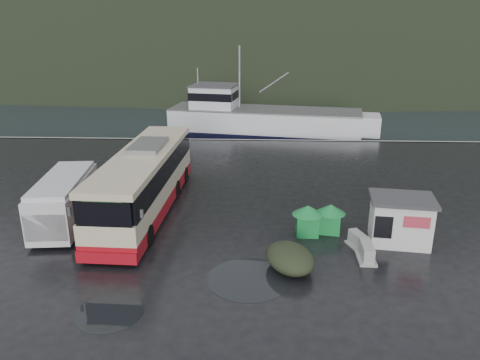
{
  "coord_description": "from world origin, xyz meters",
  "views": [
    {
      "loc": [
        2.13,
        -22.13,
        10.77
      ],
      "look_at": [
        1.08,
        3.83,
        1.7
      ],
      "focal_mm": 35.0,
      "sensor_mm": 36.0,
      "label": 1
    }
  ],
  "objects_px": {
    "waste_bin_right": "(307,234)",
    "fishing_trawler": "(264,125)",
    "coach_bus": "(147,210)",
    "dome_tent": "(290,269)",
    "jersey_barrier_a": "(366,259)",
    "jersey_barrier_b": "(358,247)",
    "white_van": "(68,224)",
    "ticket_kiosk": "(398,242)",
    "waste_bin_left": "(329,232)"
  },
  "relations": [
    {
      "from": "waste_bin_left",
      "to": "jersey_barrier_a",
      "type": "xyz_separation_m",
      "value": [
        1.29,
        -2.92,
        0.0
      ]
    },
    {
      "from": "coach_bus",
      "to": "jersey_barrier_b",
      "type": "bearing_deg",
      "value": -17.99
    },
    {
      "from": "white_van",
      "to": "waste_bin_right",
      "type": "bearing_deg",
      "value": -9.06
    },
    {
      "from": "jersey_barrier_a",
      "to": "waste_bin_right",
      "type": "bearing_deg",
      "value": 134.56
    },
    {
      "from": "white_van",
      "to": "dome_tent",
      "type": "height_order",
      "value": "white_van"
    },
    {
      "from": "white_van",
      "to": "waste_bin_left",
      "type": "xyz_separation_m",
      "value": [
        14.28,
        -0.4,
        0.0
      ]
    },
    {
      "from": "ticket_kiosk",
      "to": "coach_bus",
      "type": "bearing_deg",
      "value": 173.05
    },
    {
      "from": "jersey_barrier_b",
      "to": "fishing_trawler",
      "type": "xyz_separation_m",
      "value": [
        -4.4,
        27.44,
        0.0
      ]
    },
    {
      "from": "ticket_kiosk",
      "to": "fishing_trawler",
      "type": "distance_m",
      "value": 27.52
    },
    {
      "from": "white_van",
      "to": "waste_bin_right",
      "type": "height_order",
      "value": "white_van"
    },
    {
      "from": "white_van",
      "to": "jersey_barrier_b",
      "type": "relative_size",
      "value": 4.42
    },
    {
      "from": "waste_bin_right",
      "to": "ticket_kiosk",
      "type": "xyz_separation_m",
      "value": [
        4.53,
        -0.72,
        0.0
      ]
    },
    {
      "from": "dome_tent",
      "to": "jersey_barrier_a",
      "type": "distance_m",
      "value": 3.79
    },
    {
      "from": "coach_bus",
      "to": "jersey_barrier_b",
      "type": "xyz_separation_m",
      "value": [
        11.53,
        -4.25,
        0.0
      ]
    },
    {
      "from": "coach_bus",
      "to": "ticket_kiosk",
      "type": "relative_size",
      "value": 4.36
    },
    {
      "from": "white_van",
      "to": "waste_bin_right",
      "type": "relative_size",
      "value": 4.04
    },
    {
      "from": "white_van",
      "to": "jersey_barrier_a",
      "type": "distance_m",
      "value": 15.93
    },
    {
      "from": "dome_tent",
      "to": "coach_bus",
      "type": "bearing_deg",
      "value": 141.04
    },
    {
      "from": "waste_bin_left",
      "to": "jersey_barrier_a",
      "type": "relative_size",
      "value": 0.96
    },
    {
      "from": "ticket_kiosk",
      "to": "jersey_barrier_a",
      "type": "distance_m",
      "value": 2.72
    },
    {
      "from": "dome_tent",
      "to": "jersey_barrier_a",
      "type": "height_order",
      "value": "dome_tent"
    },
    {
      "from": "waste_bin_right",
      "to": "fishing_trawler",
      "type": "bearing_deg",
      "value": 94.36
    },
    {
      "from": "jersey_barrier_b",
      "to": "fishing_trawler",
      "type": "bearing_deg",
      "value": 99.11
    },
    {
      "from": "dome_tent",
      "to": "waste_bin_right",
      "type": "bearing_deg",
      "value": 72.98
    },
    {
      "from": "white_van",
      "to": "jersey_barrier_b",
      "type": "bearing_deg",
      "value": -13.73
    },
    {
      "from": "coach_bus",
      "to": "dome_tent",
      "type": "height_order",
      "value": "coach_bus"
    },
    {
      "from": "white_van",
      "to": "fishing_trawler",
      "type": "relative_size",
      "value": 0.28
    },
    {
      "from": "ticket_kiosk",
      "to": "fishing_trawler",
      "type": "height_order",
      "value": "fishing_trawler"
    },
    {
      "from": "jersey_barrier_a",
      "to": "fishing_trawler",
      "type": "height_order",
      "value": "fishing_trawler"
    },
    {
      "from": "coach_bus",
      "to": "white_van",
      "type": "relative_size",
      "value": 2.06
    },
    {
      "from": "jersey_barrier_a",
      "to": "jersey_barrier_b",
      "type": "distance_m",
      "value": 1.16
    },
    {
      "from": "waste_bin_left",
      "to": "jersey_barrier_b",
      "type": "bearing_deg",
      "value": -56.19
    },
    {
      "from": "waste_bin_right",
      "to": "jersey_barrier_a",
      "type": "distance_m",
      "value": 3.6
    },
    {
      "from": "jersey_barrier_a",
      "to": "ticket_kiosk",
      "type": "bearing_deg",
      "value": 42.63
    },
    {
      "from": "waste_bin_right",
      "to": "ticket_kiosk",
      "type": "relative_size",
      "value": 0.52
    },
    {
      "from": "jersey_barrier_a",
      "to": "fishing_trawler",
      "type": "bearing_deg",
      "value": 98.96
    },
    {
      "from": "dome_tent",
      "to": "fishing_trawler",
      "type": "relative_size",
      "value": 0.12
    },
    {
      "from": "dome_tent",
      "to": "fishing_trawler",
      "type": "distance_m",
      "value": 29.67
    },
    {
      "from": "fishing_trawler",
      "to": "jersey_barrier_b",
      "type": "bearing_deg",
      "value": -71.07
    },
    {
      "from": "waste_bin_left",
      "to": "waste_bin_right",
      "type": "bearing_deg",
      "value": -163.9
    },
    {
      "from": "white_van",
      "to": "jersey_barrier_b",
      "type": "height_order",
      "value": "white_van"
    },
    {
      "from": "fishing_trawler",
      "to": "coach_bus",
      "type": "bearing_deg",
      "value": -97.29
    },
    {
      "from": "jersey_barrier_a",
      "to": "jersey_barrier_b",
      "type": "relative_size",
      "value": 1.09
    },
    {
      "from": "jersey_barrier_a",
      "to": "white_van",
      "type": "bearing_deg",
      "value": 167.98
    },
    {
      "from": "coach_bus",
      "to": "ticket_kiosk",
      "type": "xyz_separation_m",
      "value": [
        13.65,
        -3.55,
        0.0
      ]
    },
    {
      "from": "ticket_kiosk",
      "to": "fishing_trawler",
      "type": "bearing_deg",
      "value": 111.33
    },
    {
      "from": "waste_bin_right",
      "to": "waste_bin_left",
      "type": "bearing_deg",
      "value": 16.1
    },
    {
      "from": "waste_bin_right",
      "to": "jersey_barrier_b",
      "type": "bearing_deg",
      "value": -30.34
    },
    {
      "from": "coach_bus",
      "to": "waste_bin_left",
      "type": "distance_m",
      "value": 10.64
    },
    {
      "from": "white_van",
      "to": "coach_bus",
      "type": "bearing_deg",
      "value": 22.15
    }
  ]
}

